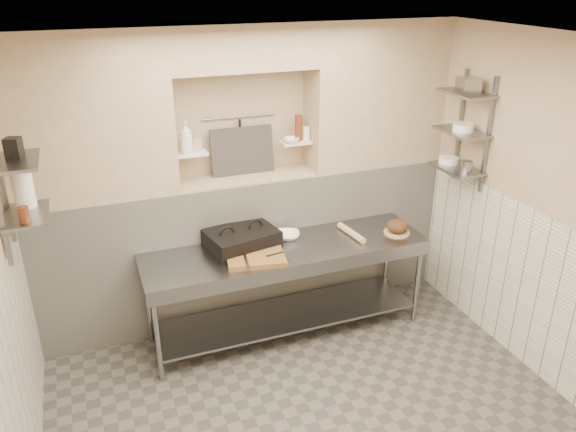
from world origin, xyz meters
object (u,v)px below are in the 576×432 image
mixing_bowl (287,236)px  bottle_soap (186,137)px  panini_press (242,239)px  cutting_board (256,258)px  bread_loaf (397,226)px  jug_left (23,188)px  rolling_pin (351,233)px  prep_table (287,273)px  bowl_alcove (291,140)px

mixing_bowl → bottle_soap: (-0.81, 0.36, 0.93)m
panini_press → cutting_board: (0.04, -0.29, -0.06)m
bread_loaf → jug_left: size_ratio=0.70×
cutting_board → mixing_bowl: 0.51m
panini_press → bottle_soap: 1.02m
mixing_bowl → rolling_pin: (0.58, -0.16, 0.00)m
cutting_board → mixing_bowl: size_ratio=2.16×
prep_table → bread_loaf: bread_loaf is taller
prep_table → bread_loaf: bearing=-4.1°
bottle_soap → bowl_alcove: (0.98, -0.02, -0.12)m
rolling_pin → panini_press: bearing=172.4°
panini_press → mixing_bowl: panini_press is taller
panini_press → prep_table: bearing=-35.1°
cutting_board → bread_loaf: (1.42, 0.04, 0.05)m
panini_press → jug_left: 1.84m
rolling_pin → jug_left: bearing=-179.4°
bread_loaf → jug_left: bearing=178.6°
cutting_board → jug_left: (-1.70, 0.12, 0.84)m
bread_loaf → bowl_alcove: 1.29m
bread_loaf → panini_press: bearing=170.5°
rolling_pin → mixing_bowl: bearing=164.4°
bowl_alcove → cutting_board: bearing=-131.6°
panini_press → rolling_pin: 1.04m
mixing_bowl → bottle_soap: 1.28m
prep_table → rolling_pin: (0.66, 0.03, 0.29)m
mixing_bowl → jug_left: (-2.11, -0.19, 0.83)m
bread_loaf → rolling_pin: bearing=166.2°
prep_table → mixing_bowl: size_ratio=11.30×
cutting_board → bowl_alcove: (0.58, 0.65, 0.81)m
cutting_board → bread_loaf: 1.42m
cutting_board → bowl_alcove: bowl_alcove is taller
bowl_alcove → jug_left: (-2.28, -0.53, 0.02)m
panini_press → jug_left: size_ratio=2.32×
bread_loaf → jug_left: 3.22m
mixing_bowl → jug_left: jug_left is taller
prep_table → bowl_alcove: 1.24m
prep_table → rolling_pin: 0.72m
bread_loaf → prep_table: bearing=175.9°
rolling_pin → jug_left: size_ratio=1.37×
cutting_board → jug_left: size_ratio=1.70×
cutting_board → mixing_bowl: (0.41, 0.31, 0.01)m
rolling_pin → jug_left: jug_left is taller
bottle_soap → rolling_pin: bearing=-20.7°
rolling_pin → bread_loaf: 0.45m
mixing_bowl → jug_left: size_ratio=0.79×
bowl_alcove → bottle_soap: bearing=178.6°
bottle_soap → bowl_alcove: bottle_soap is taller
bottle_soap → cutting_board: bearing=-59.3°
panini_press → bowl_alcove: bowl_alcove is taller
bottle_soap → jug_left: size_ratio=0.98×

